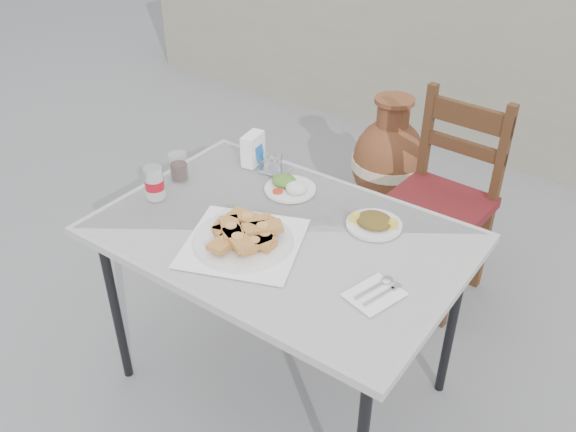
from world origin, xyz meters
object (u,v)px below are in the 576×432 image
Objects in this scene: salad_rice_plate at (290,186)px; terracotta_urn at (388,163)px; cafe_table at (281,243)px; pide_plate at (243,235)px; condiment_caddy at (275,166)px; chair at (442,199)px; soda_can at (154,183)px; cola_glass at (179,168)px; salad_chopped_plate at (374,222)px; napkin_holder at (253,149)px.

terracotta_urn is at bearing 98.48° from salad_rice_plate.
pide_plate reaches higher than cafe_table.
cafe_table is 0.41m from condiment_caddy.
condiment_caddy is 0.82m from chair.
chair is (0.68, 1.04, -0.32)m from soda_can.
soda_can reaches higher than cola_glass.
condiment_caddy is (-0.13, 0.08, 0.01)m from salad_rice_plate.
pide_plate is 0.45m from salad_chopped_plate.
cola_glass is (-0.39, -0.19, 0.03)m from salad_rice_plate.
chair reaches higher than soda_can.
terracotta_urn is (-0.17, 1.11, -0.44)m from salad_rice_plate.
pide_plate is 3.88× the size of soda_can.
salad_chopped_plate is 0.80m from soda_can.
napkin_holder is at bearing 126.76° from pide_plate.
salad_chopped_plate is 1.32m from terracotta_urn.
cafe_table is 6.50× the size of salad_rice_plate.
terracotta_urn is (0.23, 1.30, -0.47)m from cola_glass.
salad_rice_plate is 0.50m from soda_can.
pide_plate is 4.66× the size of cola_glass.
soda_can reaches higher than terracotta_urn.
soda_can is (-0.73, -0.33, 0.05)m from salad_chopped_plate.
cola_glass is 0.81× the size of napkin_holder.
napkin_holder is 0.14× the size of chair.
napkin_holder reaches higher than salad_chopped_plate.
chair reaches higher than pide_plate.
soda_can is at bearing 177.50° from pide_plate.
condiment_caddy is at bearing 169.81° from salad_chopped_plate.
salad_chopped_plate is at bearing -84.85° from chair.
cola_glass is (-0.48, 0.17, 0.01)m from pide_plate.
soda_can reaches higher than cafe_table.
salad_rice_plate is at bearing 25.76° from cola_glass.
napkin_holder is 1.14m from terracotta_urn.
cafe_table is 1.78× the size of terracotta_urn.
pide_plate and condiment_caddy have the same top height.
chair reaches higher than salad_chopped_plate.
napkin_holder is at bearing -94.33° from terracotta_urn.
salad_chopped_plate is at bearing 50.25° from pide_plate.
chair is 1.34× the size of terracotta_urn.
cola_glass is at bearing 160.05° from pide_plate.
salad_rice_plate reaches higher than terracotta_urn.
cafe_table is 0.27m from salad_rice_plate.
pide_plate is 2.52× the size of salad_chopped_plate.
condiment_caddy is (-0.51, 0.09, 0.01)m from salad_chopped_plate.
cafe_table is at bearing 69.06° from pide_plate.
salad_chopped_plate is at bearing -19.08° from napkin_holder.
salad_chopped_plate is (0.24, 0.21, 0.07)m from cafe_table.
soda_can is at bearing -166.86° from cafe_table.
cola_glass is at bearing -134.16° from condiment_caddy.
pide_plate is 2.51× the size of salad_rice_plate.
salad_rice_plate is 0.15m from condiment_caddy.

